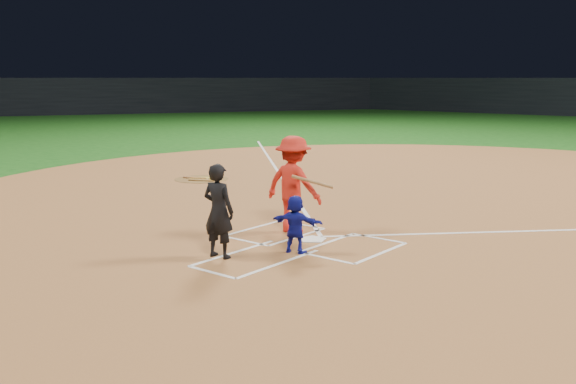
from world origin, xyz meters
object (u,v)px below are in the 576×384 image
Objects in this scene: home_plate at (312,239)px; umpire at (219,211)px; batter_at_plate at (293,184)px; catcher at (295,224)px; on_deck_circle at (201,179)px.

umpire is at bearing 74.99° from home_plate.
home_plate is at bearing -112.00° from umpire.
home_plate is 0.30× the size of batter_at_plate.
catcher reaches higher than home_plate.
on_deck_circle is 7.67m from batter_at_plate.
batter_at_plate is at bearing -92.74° from umpire.
home_plate is at bearing -23.20° from batter_at_plate.
home_plate is 1.14m from catcher.
on_deck_circle is 9.18m from catcher.
on_deck_circle is at bearing 150.86° from batter_at_plate.
catcher is 1.44m from umpire.
umpire is at bearing -85.75° from batter_at_plate.
home_plate is 1.27m from batter_at_plate.
home_plate is 0.56× the size of catcher.
catcher is at bearing 108.58° from home_plate.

